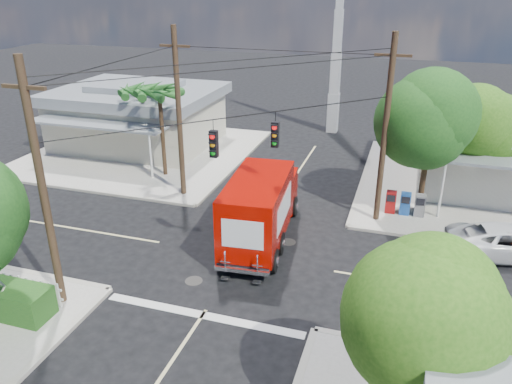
% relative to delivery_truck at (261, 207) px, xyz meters
% --- Properties ---
extents(ground, '(120.00, 120.00, 0.00)m').
position_rel_delivery_truck_xyz_m(ground, '(-0.34, -1.66, -1.64)').
color(ground, black).
rests_on(ground, ground).
extents(sidewalk_ne, '(14.12, 14.12, 0.14)m').
position_rel_delivery_truck_xyz_m(sidewalk_ne, '(10.54, 9.22, -1.57)').
color(sidewalk_ne, '#A8A398').
rests_on(sidewalk_ne, ground).
extents(sidewalk_nw, '(14.12, 14.12, 0.14)m').
position_rel_delivery_truck_xyz_m(sidewalk_nw, '(-11.22, 9.22, -1.57)').
color(sidewalk_nw, '#A8A398').
rests_on(sidewalk_nw, ground).
extents(road_markings, '(32.00, 32.00, 0.01)m').
position_rel_delivery_truck_xyz_m(road_markings, '(-0.34, -3.14, -1.64)').
color(road_markings, beige).
rests_on(road_markings, ground).
extents(building_nw, '(10.80, 10.20, 4.30)m').
position_rel_delivery_truck_xyz_m(building_nw, '(-12.34, 10.80, 0.58)').
color(building_nw, beige).
rests_on(building_nw, sidewalk_nw).
extents(radio_tower, '(0.80, 0.80, 17.00)m').
position_rel_delivery_truck_xyz_m(radio_tower, '(0.16, 18.34, 4.00)').
color(radio_tower, silver).
rests_on(radio_tower, ground).
extents(tree_ne_front, '(4.21, 4.14, 6.66)m').
position_rel_delivery_truck_xyz_m(tree_ne_front, '(6.87, 5.09, 3.12)').
color(tree_ne_front, '#422D1C').
rests_on(tree_ne_front, sidewalk_ne).
extents(tree_ne_back, '(3.77, 3.66, 5.82)m').
position_rel_delivery_truck_xyz_m(tree_ne_back, '(9.47, 7.29, 2.54)').
color(tree_ne_back, '#422D1C').
rests_on(tree_ne_back, sidewalk_ne).
extents(tree_se, '(3.67, 3.54, 5.62)m').
position_rel_delivery_truck_xyz_m(tree_se, '(6.67, -8.91, 2.40)').
color(tree_se, '#422D1C').
rests_on(tree_se, sidewalk_se).
extents(palm_nw_front, '(3.01, 3.08, 5.59)m').
position_rel_delivery_truck_xyz_m(palm_nw_front, '(-7.84, 5.84, 3.40)').
color(palm_nw_front, '#422D1C').
rests_on(palm_nw_front, sidewalk_nw).
extents(palm_nw_back, '(3.01, 3.08, 5.19)m').
position_rel_delivery_truck_xyz_m(palm_nw_back, '(-9.84, 7.34, 3.03)').
color(palm_nw_back, '#422D1C').
rests_on(palm_nw_back, sidewalk_nw).
extents(utility_poles, '(12.00, 10.68, 9.00)m').
position_rel_delivery_truck_xyz_m(utility_poles, '(-1.92, -0.06, 3.03)').
color(utility_poles, '#473321').
rests_on(utility_poles, ground).
extents(vending_boxes, '(1.90, 0.50, 1.10)m').
position_rel_delivery_truck_xyz_m(vending_boxes, '(6.16, 4.54, -0.95)').
color(vending_boxes, '#9F0F10').
rests_on(vending_boxes, sidewalk_ne).
extents(delivery_truck, '(2.96, 7.64, 3.23)m').
position_rel_delivery_truck_xyz_m(delivery_truck, '(0.00, 0.00, 0.00)').
color(delivery_truck, black).
rests_on(delivery_truck, ground).
extents(parked_car, '(5.43, 3.38, 1.40)m').
position_rel_delivery_truck_xyz_m(parked_car, '(10.55, 1.81, -0.94)').
color(parked_car, silver).
rests_on(parked_car, ground).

